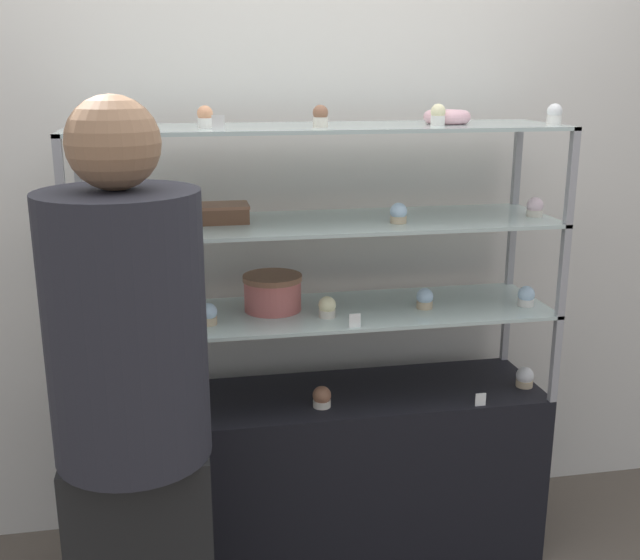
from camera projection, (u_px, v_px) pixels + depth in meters
name	position (u px, v px, depth m)	size (l,w,h in m)	color
ground_plane	(320.00, 552.00, 2.72)	(20.00, 20.00, 0.00)	brown
back_wall	(302.00, 183.00, 2.71)	(8.00, 0.05, 2.60)	silver
display_base	(320.00, 476.00, 2.64)	(1.54, 0.41, 0.62)	black
display_riser_lower	(320.00, 316.00, 2.48)	(1.54, 0.41, 0.30)	#99999E
display_riser_middle	(320.00, 227.00, 2.40)	(1.54, 0.41, 0.30)	#99999E
display_riser_upper	(320.00, 131.00, 2.32)	(1.54, 0.41, 0.30)	#99999E
layer_cake_centerpiece	(273.00, 292.00, 2.47)	(0.20, 0.20, 0.12)	#C66660
sheet_cake_frosted	(212.00, 213.00, 2.37)	(0.23, 0.13, 0.06)	brown
cupcake_0	(103.00, 412.00, 2.35)	(0.06, 0.06, 0.07)	beige
cupcake_1	(322.00, 397.00, 2.46)	(0.06, 0.06, 0.07)	beige
cupcake_2	(525.00, 378.00, 2.62)	(0.06, 0.06, 0.07)	#CCB28C
price_tag_0	(481.00, 400.00, 2.47)	(0.04, 0.00, 0.04)	white
cupcake_3	(98.00, 318.00, 2.30)	(0.06, 0.06, 0.07)	white
cupcake_4	(208.00, 314.00, 2.33)	(0.06, 0.06, 0.07)	#CCB28C
cupcake_5	(327.00, 307.00, 2.40)	(0.06, 0.06, 0.07)	beige
cupcake_6	(425.00, 299.00, 2.50)	(0.06, 0.06, 0.07)	#CCB28C
cupcake_7	(526.00, 296.00, 2.52)	(0.06, 0.06, 0.07)	white
price_tag_1	(355.00, 321.00, 2.31)	(0.04, 0.00, 0.04)	white
cupcake_8	(87.00, 226.00, 2.16)	(0.05, 0.05, 0.06)	beige
cupcake_9	(399.00, 214.00, 2.36)	(0.05, 0.05, 0.06)	#CCB28C
cupcake_10	(535.00, 207.00, 2.47)	(0.05, 0.05, 0.06)	beige
price_tag_2	(158.00, 232.00, 2.12)	(0.04, 0.00, 0.04)	white
cupcake_11	(83.00, 118.00, 2.13)	(0.05, 0.05, 0.07)	beige
cupcake_12	(205.00, 117.00, 2.19)	(0.05, 0.05, 0.07)	white
cupcake_13	(320.00, 116.00, 2.24)	(0.05, 0.05, 0.07)	beige
cupcake_14	(438.00, 115.00, 2.32)	(0.05, 0.05, 0.07)	white
cupcake_15	(554.00, 114.00, 2.34)	(0.05, 0.05, 0.07)	white
price_tag_3	(218.00, 123.00, 2.08)	(0.04, 0.00, 0.04)	white
donut_glazed	(447.00, 117.00, 2.39)	(0.15, 0.15, 0.04)	#EFB2BC
customer_figure	(132.00, 411.00, 1.85)	(0.38, 0.38, 1.64)	black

